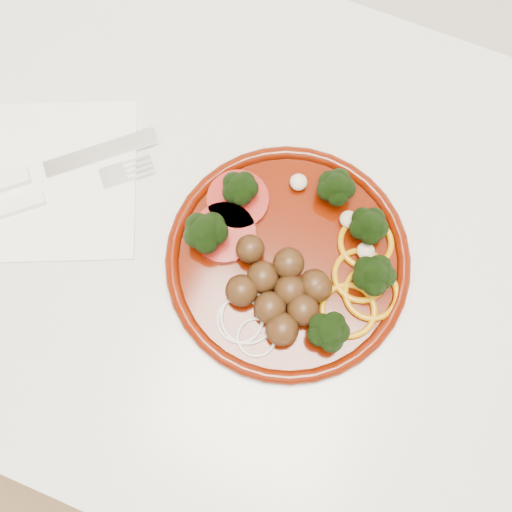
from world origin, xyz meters
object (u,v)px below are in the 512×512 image
at_px(plate, 292,260).
at_px(fork, 27,203).
at_px(knife, 23,177).
at_px(napkin, 51,180).

bearing_deg(plate, fork, -170.76).
xyz_separation_m(plate, fork, (-0.27, -0.04, -0.01)).
height_order(plate, fork, plate).
height_order(plate, knife, plate).
distance_m(napkin, fork, 0.03).
relative_size(napkin, knife, 0.98).
distance_m(plate, fork, 0.28).
bearing_deg(knife, napkin, -22.66).
height_order(knife, fork, knife).
distance_m(plate, napkin, 0.26).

